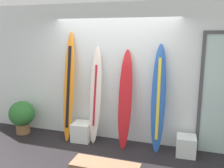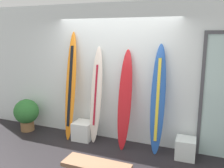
% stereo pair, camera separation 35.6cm
% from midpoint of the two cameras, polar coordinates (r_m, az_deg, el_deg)
% --- Properties ---
extents(ground, '(8.00, 8.00, 0.04)m').
position_cam_midpoint_polar(ground, '(4.33, -2.73, -19.12)').
color(ground, black).
extents(wall_back, '(7.20, 0.20, 2.80)m').
position_cam_midpoint_polar(wall_back, '(4.99, 3.39, 2.52)').
color(wall_back, silver).
rests_on(wall_back, ground).
extents(surfboard_sunset, '(0.25, 0.48, 2.25)m').
position_cam_midpoint_polar(surfboard_sunset, '(5.10, -7.75, -0.73)').
color(surfboard_sunset, orange).
rests_on(surfboard_sunset, ground).
extents(surfboard_ivory, '(0.26, 0.38, 1.96)m').
position_cam_midpoint_polar(surfboard_ivory, '(4.91, -1.70, -2.64)').
color(surfboard_ivory, silver).
rests_on(surfboard_ivory, ground).
extents(surfboard_crimson, '(0.28, 0.45, 1.91)m').
position_cam_midpoint_polar(surfboard_crimson, '(4.67, 5.22, -3.74)').
color(surfboard_crimson, red).
rests_on(surfboard_crimson, ground).
extents(surfboard_cobalt, '(0.28, 0.39, 2.03)m').
position_cam_midpoint_polar(surfboard_cobalt, '(4.55, 12.97, -3.66)').
color(surfboard_cobalt, '#2657B0').
rests_on(surfboard_cobalt, ground).
extents(display_block_left, '(0.36, 0.36, 0.37)m').
position_cam_midpoint_polar(display_block_left, '(4.74, 19.05, -14.15)').
color(display_block_left, white).
rests_on(display_block_left, ground).
extents(display_block_center, '(0.40, 0.40, 0.38)m').
position_cam_midpoint_polar(display_block_center, '(5.23, -4.83, -10.88)').
color(display_block_center, white).
rests_on(display_block_center, ground).
extents(potted_plant, '(0.56, 0.56, 0.74)m').
position_cam_midpoint_polar(potted_plant, '(5.85, -17.85, -6.50)').
color(potted_plant, olive).
rests_on(potted_plant, ground).
extents(bench, '(0.96, 0.33, 0.45)m').
position_cam_midpoint_polar(bench, '(3.55, -0.67, -19.08)').
color(bench, '#8E6548').
rests_on(bench, ground).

